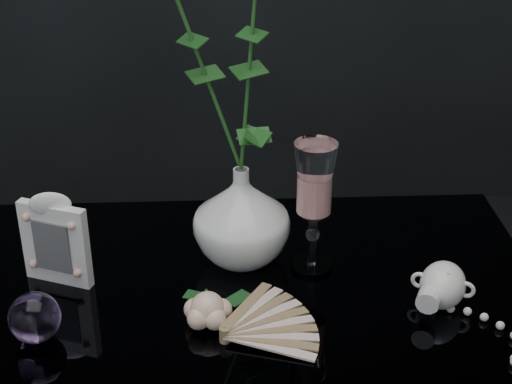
{
  "coord_description": "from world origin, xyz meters",
  "views": [
    {
      "loc": [
        0.03,
        -0.96,
        1.46
      ],
      "look_at": [
        0.08,
        0.06,
        0.92
      ],
      "focal_mm": 55.0,
      "sensor_mm": 36.0,
      "label": 1
    }
  ],
  "objects_px": {
    "loose_rose": "(208,309)",
    "wine_glass": "(314,208)",
    "vase": "(241,215)",
    "picture_frame": "(55,238)",
    "paperweight": "(35,318)",
    "pearl_jar": "(443,283)"
  },
  "relations": [
    {
      "from": "loose_rose",
      "to": "wine_glass",
      "type": "bearing_deg",
      "value": 27.18
    },
    {
      "from": "vase",
      "to": "wine_glass",
      "type": "relative_size",
      "value": 0.75
    },
    {
      "from": "vase",
      "to": "picture_frame",
      "type": "height_order",
      "value": "vase"
    },
    {
      "from": "wine_glass",
      "to": "loose_rose",
      "type": "height_order",
      "value": "wine_glass"
    },
    {
      "from": "vase",
      "to": "paperweight",
      "type": "bearing_deg",
      "value": -146.32
    },
    {
      "from": "pearl_jar",
      "to": "loose_rose",
      "type": "bearing_deg",
      "value": -149.83
    },
    {
      "from": "paperweight",
      "to": "vase",
      "type": "bearing_deg",
      "value": 33.68
    },
    {
      "from": "loose_rose",
      "to": "pearl_jar",
      "type": "bearing_deg",
      "value": -7.53
    },
    {
      "from": "vase",
      "to": "wine_glass",
      "type": "xyz_separation_m",
      "value": [
        0.11,
        -0.03,
        0.03
      ]
    },
    {
      "from": "vase",
      "to": "paperweight",
      "type": "relative_size",
      "value": 2.24
    },
    {
      "from": "picture_frame",
      "to": "wine_glass",
      "type": "bearing_deg",
      "value": 24.62
    },
    {
      "from": "vase",
      "to": "loose_rose",
      "type": "relative_size",
      "value": 1.06
    },
    {
      "from": "loose_rose",
      "to": "pearl_jar",
      "type": "distance_m",
      "value": 0.35
    },
    {
      "from": "paperweight",
      "to": "pearl_jar",
      "type": "distance_m",
      "value": 0.59
    },
    {
      "from": "paperweight",
      "to": "pearl_jar",
      "type": "bearing_deg",
      "value": 5.64
    },
    {
      "from": "picture_frame",
      "to": "paperweight",
      "type": "relative_size",
      "value": 2.15
    },
    {
      "from": "picture_frame",
      "to": "pearl_jar",
      "type": "bearing_deg",
      "value": 13.4
    },
    {
      "from": "vase",
      "to": "pearl_jar",
      "type": "xyz_separation_m",
      "value": [
        0.3,
        -0.14,
        -0.05
      ]
    },
    {
      "from": "paperweight",
      "to": "loose_rose",
      "type": "relative_size",
      "value": 0.47
    },
    {
      "from": "wine_glass",
      "to": "paperweight",
      "type": "relative_size",
      "value": 3.0
    },
    {
      "from": "loose_rose",
      "to": "vase",
      "type": "bearing_deg",
      "value": 59.14
    },
    {
      "from": "vase",
      "to": "wine_glass",
      "type": "height_order",
      "value": "wine_glass"
    }
  ]
}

